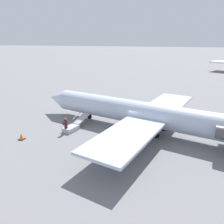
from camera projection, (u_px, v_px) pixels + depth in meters
ground_plane at (141, 130)px, 24.79m from camera, size 600.00×600.00×0.00m
airplane_main at (150, 114)px, 23.69m from camera, size 28.42×21.73×6.83m
boarding_stairs at (73, 126)px, 24.81m from camera, size 1.84×4.14×1.70m
passenger at (66, 124)px, 23.74m from camera, size 0.39×0.56×1.74m
traffic_cone_near_stairs at (21, 136)px, 22.37m from camera, size 0.62×0.62×0.68m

